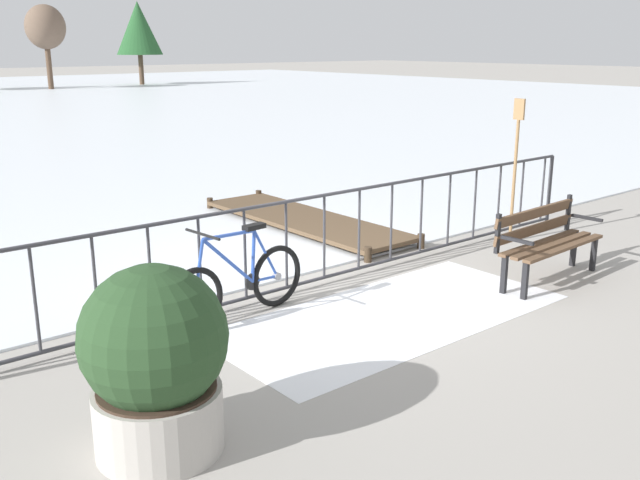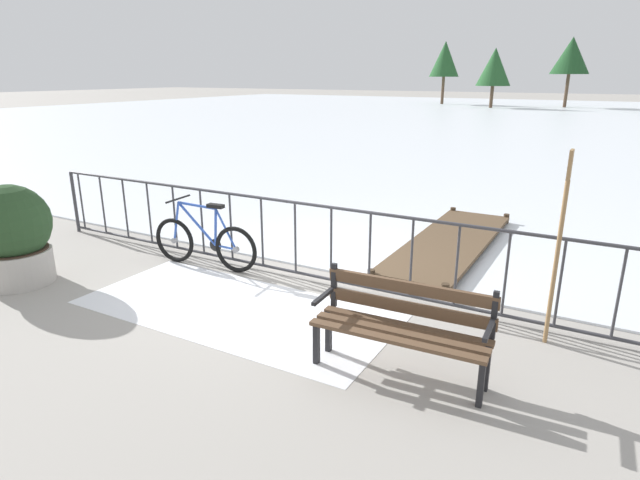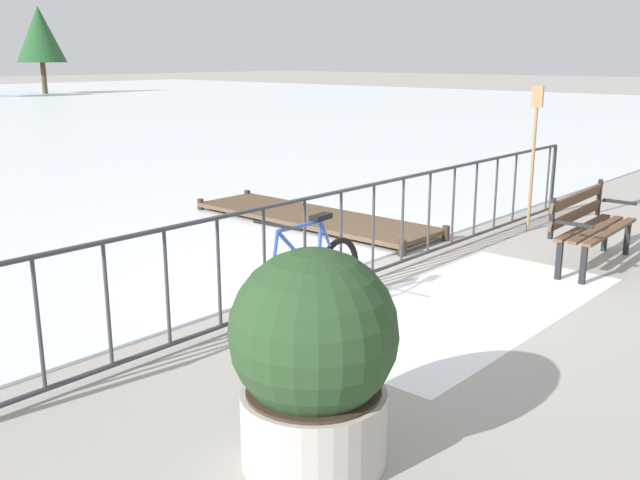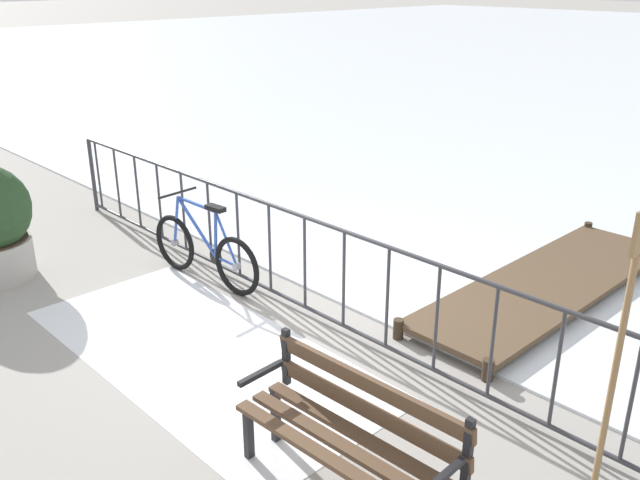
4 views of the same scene
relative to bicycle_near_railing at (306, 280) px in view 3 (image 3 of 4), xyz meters
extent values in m
plane|color=#9E9991|center=(1.35, 0.27, -0.37)|extent=(160.00, 160.00, 0.00)
cube|color=white|center=(1.26, -0.93, -0.36)|extent=(3.77, 1.71, 0.01)
cylinder|color=#38383D|center=(1.35, 0.27, 0.68)|extent=(9.00, 0.04, 0.04)
cylinder|color=#38383D|center=(1.35, 0.27, -0.29)|extent=(9.00, 0.04, 0.04)
cylinder|color=#38383D|center=(5.85, 0.27, 0.16)|extent=(0.06, 0.06, 1.05)
cylinder|color=#38383D|center=(-2.43, 0.27, 0.20)|extent=(0.03, 0.03, 0.97)
cylinder|color=#38383D|center=(-1.89, 0.27, 0.20)|extent=(0.03, 0.03, 0.97)
cylinder|color=#38383D|center=(-1.35, 0.27, 0.20)|extent=(0.03, 0.03, 0.97)
cylinder|color=#38383D|center=(-0.81, 0.27, 0.20)|extent=(0.03, 0.03, 0.97)
cylinder|color=#38383D|center=(-0.27, 0.27, 0.20)|extent=(0.03, 0.03, 0.97)
cylinder|color=#38383D|center=(0.27, 0.27, 0.20)|extent=(0.03, 0.03, 0.97)
cylinder|color=#38383D|center=(0.81, 0.27, 0.20)|extent=(0.03, 0.03, 0.97)
cylinder|color=#38383D|center=(1.35, 0.27, 0.20)|extent=(0.03, 0.03, 0.97)
cylinder|color=#38383D|center=(1.89, 0.27, 0.20)|extent=(0.03, 0.03, 0.97)
cylinder|color=#38383D|center=(2.43, 0.27, 0.20)|extent=(0.03, 0.03, 0.97)
cylinder|color=#38383D|center=(2.97, 0.27, 0.20)|extent=(0.03, 0.03, 0.97)
cylinder|color=#38383D|center=(3.51, 0.27, 0.20)|extent=(0.03, 0.03, 0.97)
cylinder|color=#38383D|center=(4.05, 0.27, 0.20)|extent=(0.03, 0.03, 0.97)
cylinder|color=#38383D|center=(4.59, 0.27, 0.20)|extent=(0.03, 0.03, 0.97)
cylinder|color=#38383D|center=(5.13, 0.27, 0.20)|extent=(0.03, 0.03, 0.97)
cylinder|color=#38383D|center=(5.67, 0.27, 0.20)|extent=(0.03, 0.03, 0.97)
torus|color=black|center=(0.52, 0.05, -0.04)|extent=(0.66, 0.12, 0.66)
cylinder|color=gray|center=(0.52, 0.05, -0.04)|extent=(0.08, 0.07, 0.08)
torus|color=black|center=(-0.53, -0.05, -0.04)|extent=(0.66, 0.12, 0.66)
cylinder|color=gray|center=(-0.53, -0.05, -0.04)|extent=(0.08, 0.07, 0.08)
cylinder|color=#2D51B2|center=(0.21, 0.02, 0.25)|extent=(0.08, 0.04, 0.53)
cylinder|color=#2D51B2|center=(-0.11, -0.01, 0.26)|extent=(0.61, 0.10, 0.59)
cylinder|color=#2D51B2|center=(-0.09, -0.01, 0.53)|extent=(0.63, 0.10, 0.07)
cylinder|color=#2D51B2|center=(0.35, 0.03, -0.03)|extent=(0.34, 0.06, 0.05)
cylinder|color=#2D51B2|center=(0.37, 0.04, 0.24)|extent=(0.32, 0.06, 0.56)
cylinder|color=#2D51B2|center=(-0.46, -0.05, 0.25)|extent=(0.16, 0.05, 0.59)
cube|color=black|center=(0.23, 0.02, 0.55)|extent=(0.25, 0.12, 0.05)
cylinder|color=black|center=(-0.40, -0.04, 0.59)|extent=(0.08, 0.52, 0.03)
cylinder|color=black|center=(0.18, 0.02, -0.02)|extent=(0.18, 0.04, 0.18)
cube|color=brown|center=(3.44, -1.19, 0.07)|extent=(1.60, 0.17, 0.04)
cube|color=brown|center=(3.45, -1.34, 0.07)|extent=(1.60, 0.17, 0.04)
cube|color=brown|center=(3.45, -1.50, 0.07)|extent=(1.60, 0.17, 0.04)
cube|color=brown|center=(3.44, -1.09, 0.21)|extent=(1.60, 0.13, 0.12)
cube|color=brown|center=(3.44, -1.09, 0.41)|extent=(1.60, 0.13, 0.12)
cube|color=black|center=(4.21, -1.44, -0.15)|extent=(0.05, 0.06, 0.44)
cube|color=black|center=(4.20, -1.18, -0.15)|extent=(0.05, 0.06, 0.44)
cube|color=black|center=(4.20, -1.06, 0.30)|extent=(0.05, 0.05, 0.45)
cube|color=black|center=(4.21, -1.31, 0.27)|extent=(0.06, 0.40, 0.04)
cube|color=black|center=(2.69, -1.51, -0.15)|extent=(0.05, 0.06, 0.44)
cube|color=black|center=(2.68, -1.25, -0.15)|extent=(0.05, 0.06, 0.44)
cube|color=black|center=(2.68, -1.13, 0.30)|extent=(0.05, 0.05, 0.45)
cube|color=black|center=(2.69, -1.38, 0.27)|extent=(0.06, 0.40, 0.04)
cylinder|color=#ADA8A0|center=(-1.74, -1.67, -0.14)|extent=(0.87, 0.87, 0.45)
cylinder|color=#38281E|center=(-1.74, -1.67, 0.09)|extent=(0.80, 0.80, 0.02)
sphere|color=#264223|center=(-1.74, -1.67, 0.45)|extent=(0.99, 0.99, 0.99)
cylinder|color=#937047|center=(4.55, 0.01, 0.48)|extent=(0.04, 0.04, 1.70)
cube|color=#937047|center=(4.55, 0.01, 1.47)|extent=(0.03, 0.16, 0.28)
cube|color=brown|center=(2.83, 2.49, -0.25)|extent=(1.10, 3.84, 0.06)
cylinder|color=#3C2E20|center=(2.33, 0.57, -0.27)|extent=(0.10, 0.10, 0.20)
cylinder|color=#3C2E20|center=(3.32, 0.57, -0.27)|extent=(0.10, 0.10, 0.20)
cylinder|color=#3C2E20|center=(2.33, 4.41, -0.27)|extent=(0.10, 0.10, 0.20)
cylinder|color=#3C2E20|center=(3.32, 4.41, -0.27)|extent=(0.10, 0.10, 0.20)
cylinder|color=brown|center=(18.20, 39.32, 1.27)|extent=(0.32, 0.32, 3.28)
cone|color=#235128|center=(18.20, 39.32, 3.29)|extent=(2.99, 2.99, 3.38)
camera|label=1|loc=(-3.66, -5.70, 2.32)|focal=39.90mm
camera|label=2|loc=(4.90, -5.36, 2.27)|focal=29.46mm
camera|label=3|loc=(-4.58, -4.25, 2.00)|focal=40.09mm
camera|label=4|loc=(5.92, -3.91, 2.89)|focal=38.25mm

